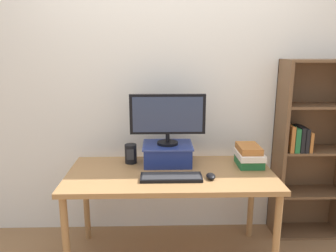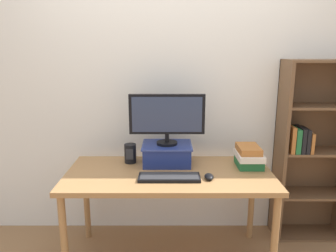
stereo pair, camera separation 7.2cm
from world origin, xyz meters
name	(u,v)px [view 1 (the left image)]	position (x,y,z in m)	size (l,w,h in m)	color
back_wall	(169,87)	(0.00, 0.54, 1.30)	(7.00, 0.08, 2.60)	silver
desk	(171,181)	(0.00, 0.00, 0.66)	(1.52, 0.72, 0.73)	#9E7042
bookshelf_unit	(310,149)	(1.21, 0.38, 0.78)	(0.61, 0.28, 1.54)	brown
riser_box	(168,153)	(-0.02, 0.19, 0.82)	(0.39, 0.32, 0.16)	navy
computer_monitor	(168,116)	(-0.02, 0.19, 1.11)	(0.58, 0.16, 0.40)	black
keyboard	(171,177)	(0.00, -0.13, 0.74)	(0.43, 0.16, 0.02)	black
computer_mouse	(211,176)	(0.28, -0.13, 0.75)	(0.06, 0.10, 0.04)	black
book_stack	(249,156)	(0.62, 0.12, 0.81)	(0.19, 0.27, 0.16)	#236B38
desk_speaker	(131,154)	(-0.31, 0.21, 0.81)	(0.09, 0.10, 0.15)	black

